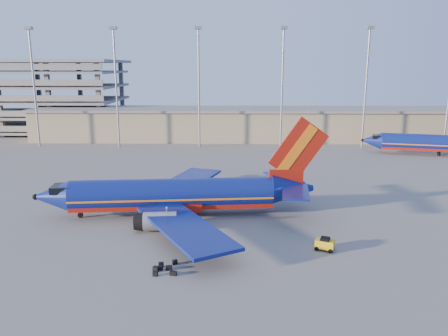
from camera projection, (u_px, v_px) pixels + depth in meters
The scene contains 8 objects.
ground at pixel (211, 204), 63.41m from camera, with size 220.00×220.00×0.00m, color slate.
terminal_building at pixel (258, 124), 118.71m from camera, with size 122.00×16.00×8.50m.
parking_garage at pixel (21, 92), 133.93m from camera, with size 62.00×32.00×21.40m.
light_mast_row at pixel (241, 75), 104.11m from camera, with size 101.60×1.60×28.65m.
aircraft_main at pixel (179, 195), 58.18m from camera, with size 38.89×37.27×13.17m.
aircraft_second at pixel (444, 143), 97.17m from camera, with size 35.74×16.08×12.28m.
baggage_tug at pixel (325, 244), 47.40m from camera, with size 2.32×1.91×1.44m.
luggage_pile at pixel (164, 268), 42.78m from camera, with size 2.48×3.02×0.50m.
Camera 1 is at (2.99, -60.50, 19.57)m, focal length 35.00 mm.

